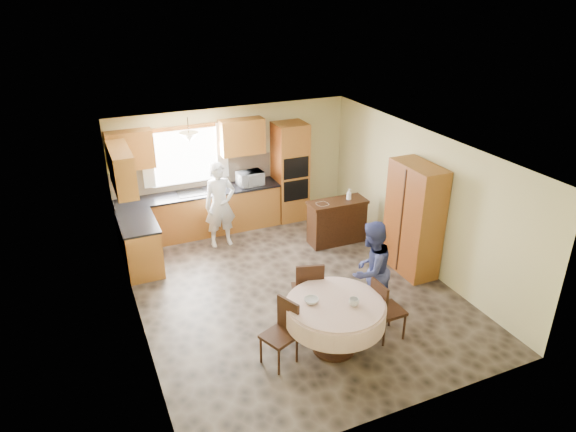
{
  "coord_description": "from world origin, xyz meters",
  "views": [
    {
      "loc": [
        -3.04,
        -6.75,
        4.81
      ],
      "look_at": [
        0.05,
        0.3,
        1.24
      ],
      "focal_mm": 32.0,
      "sensor_mm": 36.0,
      "label": 1
    }
  ],
  "objects_px": {
    "oven_tower": "(290,172)",
    "dining_table": "(335,313)",
    "chair_back": "(308,288)",
    "person_dining": "(370,270)",
    "sideboard": "(337,223)",
    "cupboard": "(414,219)",
    "chair_right": "(384,307)",
    "chair_left": "(283,329)",
    "person_sink": "(220,205)"
  },
  "relations": [
    {
      "from": "person_sink",
      "to": "person_dining",
      "type": "height_order",
      "value": "person_sink"
    },
    {
      "from": "chair_back",
      "to": "chair_right",
      "type": "xyz_separation_m",
      "value": [
        0.81,
        -0.82,
        -0.04
      ]
    },
    {
      "from": "dining_table",
      "to": "chair_back",
      "type": "xyz_separation_m",
      "value": [
        -0.04,
        0.78,
        -0.05
      ]
    },
    {
      "from": "sideboard",
      "to": "person_sink",
      "type": "xyz_separation_m",
      "value": [
        -2.13,
        0.82,
        0.43
      ]
    },
    {
      "from": "oven_tower",
      "to": "person_dining",
      "type": "relative_size",
      "value": 1.34
    },
    {
      "from": "cupboard",
      "to": "person_dining",
      "type": "relative_size",
      "value": 1.26
    },
    {
      "from": "person_dining",
      "to": "person_sink",
      "type": "bearing_deg",
      "value": -88.77
    },
    {
      "from": "cupboard",
      "to": "person_sink",
      "type": "bearing_deg",
      "value": 140.95
    },
    {
      "from": "oven_tower",
      "to": "cupboard",
      "type": "xyz_separation_m",
      "value": [
        1.07,
        -2.92,
        -0.06
      ]
    },
    {
      "from": "cupboard",
      "to": "chair_back",
      "type": "xyz_separation_m",
      "value": [
        -2.35,
        -0.64,
        -0.43
      ]
    },
    {
      "from": "chair_right",
      "to": "person_sink",
      "type": "relative_size",
      "value": 0.56
    },
    {
      "from": "sideboard",
      "to": "chair_back",
      "type": "bearing_deg",
      "value": -126.9
    },
    {
      "from": "sideboard",
      "to": "chair_left",
      "type": "bearing_deg",
      "value": -129.08
    },
    {
      "from": "dining_table",
      "to": "person_sink",
      "type": "relative_size",
      "value": 0.82
    },
    {
      "from": "chair_left",
      "to": "chair_right",
      "type": "relative_size",
      "value": 0.98
    },
    {
      "from": "cupboard",
      "to": "dining_table",
      "type": "relative_size",
      "value": 1.44
    },
    {
      "from": "chair_back",
      "to": "person_sink",
      "type": "bearing_deg",
      "value": -64.79
    },
    {
      "from": "oven_tower",
      "to": "dining_table",
      "type": "height_order",
      "value": "oven_tower"
    },
    {
      "from": "sideboard",
      "to": "person_dining",
      "type": "xyz_separation_m",
      "value": [
        -0.72,
        -2.35,
        0.38
      ]
    },
    {
      "from": "oven_tower",
      "to": "chair_back",
      "type": "distance_m",
      "value": 3.82
    },
    {
      "from": "dining_table",
      "to": "person_dining",
      "type": "relative_size",
      "value": 0.88
    },
    {
      "from": "oven_tower",
      "to": "dining_table",
      "type": "bearing_deg",
      "value": -105.91
    },
    {
      "from": "cupboard",
      "to": "chair_right",
      "type": "height_order",
      "value": "cupboard"
    },
    {
      "from": "oven_tower",
      "to": "cupboard",
      "type": "height_order",
      "value": "oven_tower"
    },
    {
      "from": "cupboard",
      "to": "chair_left",
      "type": "bearing_deg",
      "value": -156.39
    },
    {
      "from": "dining_table",
      "to": "person_dining",
      "type": "xyz_separation_m",
      "value": [
        0.89,
        0.54,
        0.18
      ]
    },
    {
      "from": "cupboard",
      "to": "chair_right",
      "type": "distance_m",
      "value": 2.17
    },
    {
      "from": "cupboard",
      "to": "person_dining",
      "type": "xyz_separation_m",
      "value": [
        -1.42,
        -0.88,
        -0.21
      ]
    },
    {
      "from": "chair_back",
      "to": "person_dining",
      "type": "height_order",
      "value": "person_dining"
    },
    {
      "from": "oven_tower",
      "to": "sideboard",
      "type": "bearing_deg",
      "value": -75.62
    },
    {
      "from": "sideboard",
      "to": "cupboard",
      "type": "bearing_deg",
      "value": -63.58
    },
    {
      "from": "chair_back",
      "to": "person_dining",
      "type": "distance_m",
      "value": 0.98
    },
    {
      "from": "oven_tower",
      "to": "sideboard",
      "type": "distance_m",
      "value": 1.63
    },
    {
      "from": "cupboard",
      "to": "dining_table",
      "type": "height_order",
      "value": "cupboard"
    },
    {
      "from": "sideboard",
      "to": "person_sink",
      "type": "relative_size",
      "value": 0.68
    },
    {
      "from": "oven_tower",
      "to": "chair_left",
      "type": "distance_m",
      "value": 4.73
    },
    {
      "from": "cupboard",
      "to": "oven_tower",
      "type": "bearing_deg",
      "value": 110.14
    },
    {
      "from": "cupboard",
      "to": "chair_back",
      "type": "bearing_deg",
      "value": -164.63
    },
    {
      "from": "sideboard",
      "to": "chair_left",
      "type": "height_order",
      "value": "chair_left"
    },
    {
      "from": "sideboard",
      "to": "chair_right",
      "type": "distance_m",
      "value": 3.06
    },
    {
      "from": "chair_back",
      "to": "person_sink",
      "type": "xyz_separation_m",
      "value": [
        -0.48,
        2.94,
        0.28
      ]
    },
    {
      "from": "oven_tower",
      "to": "cupboard",
      "type": "relative_size",
      "value": 1.06
    },
    {
      "from": "sideboard",
      "to": "dining_table",
      "type": "distance_m",
      "value": 3.32
    },
    {
      "from": "dining_table",
      "to": "chair_back",
      "type": "relative_size",
      "value": 1.35
    },
    {
      "from": "dining_table",
      "to": "chair_back",
      "type": "distance_m",
      "value": 0.78
    },
    {
      "from": "chair_left",
      "to": "person_sink",
      "type": "relative_size",
      "value": 0.55
    },
    {
      "from": "person_sink",
      "to": "cupboard",
      "type": "bearing_deg",
      "value": -39.15
    },
    {
      "from": "dining_table",
      "to": "chair_left",
      "type": "height_order",
      "value": "chair_left"
    },
    {
      "from": "chair_left",
      "to": "chair_right",
      "type": "xyz_separation_m",
      "value": [
        1.53,
        -0.13,
        0.01
      ]
    },
    {
      "from": "dining_table",
      "to": "chair_right",
      "type": "height_order",
      "value": "chair_right"
    }
  ]
}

